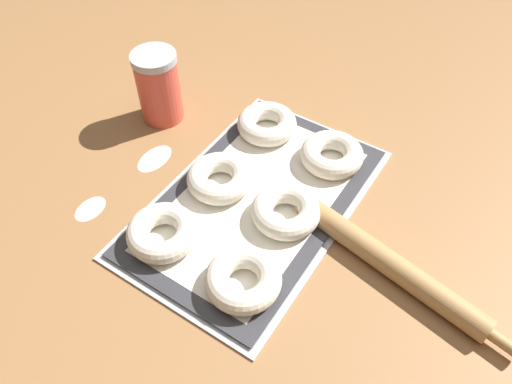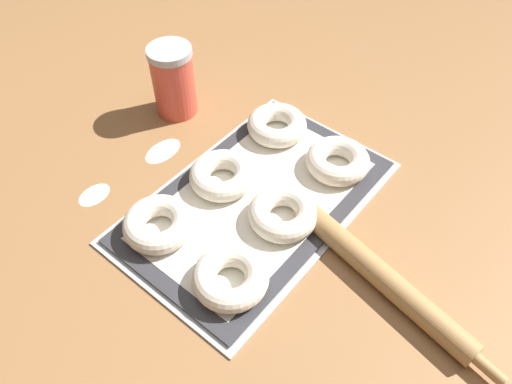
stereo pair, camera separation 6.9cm
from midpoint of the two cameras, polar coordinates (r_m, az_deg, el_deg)
ground_plane at (r=0.97m, az=-2.71°, el=-1.45°), size 2.80×2.80×0.00m
baking_tray at (r=0.96m, az=-2.04°, el=-1.15°), size 0.54×0.34×0.01m
baking_mat at (r=0.96m, az=-2.05°, el=-0.95°), size 0.51×0.32×0.00m
bagel_front_left at (r=0.83m, az=-3.87°, el=-10.05°), size 0.13×0.13×0.04m
bagel_front_center at (r=0.92m, az=1.39°, el=-2.17°), size 0.13×0.13×0.04m
bagel_front_right at (r=1.02m, az=6.75°, el=4.20°), size 0.13×0.13×0.04m
bagel_back_left at (r=0.91m, az=-12.79°, el=-4.64°), size 0.13×0.13×0.04m
bagel_back_center at (r=0.97m, az=-6.17°, el=1.53°), size 0.13×0.13×0.04m
bagel_back_right at (r=1.08m, az=-0.58°, el=7.73°), size 0.13×0.13×0.04m
flour_canister at (r=1.12m, az=-12.84°, el=11.59°), size 0.10×0.10×0.16m
rolling_pin at (r=0.88m, az=12.58°, el=-7.86°), size 0.11×0.47×0.04m
flour_patch_near at (r=1.08m, az=-13.34°, el=3.71°), size 0.09×0.05×0.00m
flour_patch_far at (r=1.02m, az=-20.29°, el=-1.86°), size 0.07×0.05×0.00m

